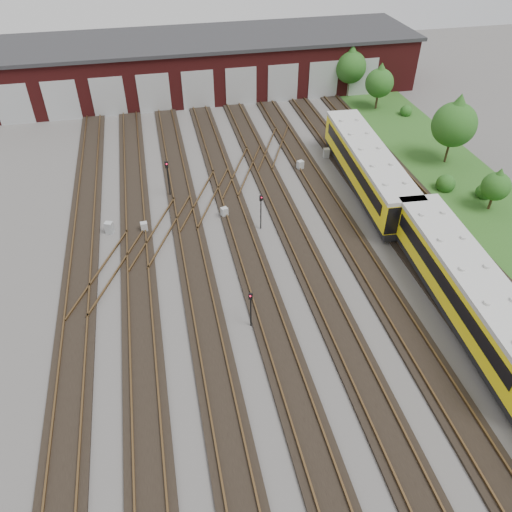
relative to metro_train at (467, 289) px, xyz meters
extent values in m
plane|color=#4A4745|center=(-10.00, 3.04, -2.10)|extent=(120.00, 120.00, 0.00)
cube|color=black|center=(-24.00, 3.04, -2.01)|extent=(2.40, 70.00, 0.18)
cube|color=brown|center=(-24.72, 3.04, -1.85)|extent=(0.10, 70.00, 0.15)
cube|color=brown|center=(-23.28, 3.04, -1.85)|extent=(0.10, 70.00, 0.15)
cube|color=black|center=(-20.00, 3.04, -2.01)|extent=(2.40, 70.00, 0.18)
cube|color=brown|center=(-20.72, 3.04, -1.85)|extent=(0.10, 70.00, 0.15)
cube|color=brown|center=(-19.28, 3.04, -1.85)|extent=(0.10, 70.00, 0.15)
cube|color=black|center=(-16.00, 3.04, -2.01)|extent=(2.40, 70.00, 0.18)
cube|color=brown|center=(-16.72, 3.04, -1.85)|extent=(0.10, 70.00, 0.15)
cube|color=brown|center=(-15.28, 3.04, -1.85)|extent=(0.10, 70.00, 0.15)
cube|color=black|center=(-12.00, 3.04, -2.01)|extent=(2.40, 70.00, 0.18)
cube|color=brown|center=(-12.72, 3.04, -1.85)|extent=(0.10, 70.00, 0.15)
cube|color=brown|center=(-11.28, 3.04, -1.85)|extent=(0.10, 70.00, 0.15)
cube|color=black|center=(-8.00, 3.04, -2.01)|extent=(2.40, 70.00, 0.18)
cube|color=brown|center=(-8.72, 3.04, -1.85)|extent=(0.10, 70.00, 0.15)
cube|color=brown|center=(-7.28, 3.04, -1.85)|extent=(0.10, 70.00, 0.15)
cube|color=black|center=(-4.00, 3.04, -2.01)|extent=(2.40, 70.00, 0.18)
cube|color=brown|center=(-4.72, 3.04, -1.85)|extent=(0.10, 70.00, 0.15)
cube|color=brown|center=(-3.28, 3.04, -1.85)|extent=(0.10, 70.00, 0.15)
cube|color=black|center=(0.00, 3.04, -2.01)|extent=(2.40, 70.00, 0.18)
cube|color=brown|center=(-0.72, 3.04, -1.85)|extent=(0.10, 70.00, 0.15)
cube|color=brown|center=(0.72, 3.04, -1.85)|extent=(0.10, 70.00, 0.15)
cube|color=black|center=(4.00, 3.04, -2.01)|extent=(2.40, 70.00, 0.18)
cube|color=brown|center=(3.28, 3.04, -1.85)|extent=(0.10, 70.00, 0.15)
cube|color=brown|center=(4.72, 3.04, -1.85)|extent=(0.10, 70.00, 0.15)
cube|color=brown|center=(-18.00, 13.04, -1.85)|extent=(5.40, 9.62, 0.15)
cube|color=brown|center=(-14.00, 17.04, -1.85)|extent=(5.40, 9.62, 0.15)
cube|color=brown|center=(-10.00, 21.04, -1.85)|extent=(5.40, 9.62, 0.15)
cube|color=brown|center=(-22.00, 9.04, -1.85)|extent=(5.40, 9.62, 0.15)
cube|color=brown|center=(-6.00, 25.04, -1.85)|extent=(5.40, 9.62, 0.15)
cube|color=#4A1212|center=(-10.00, 43.04, 0.90)|extent=(50.00, 12.00, 6.00)
cube|color=#29292B|center=(-10.00, 43.04, 4.05)|extent=(51.00, 12.50, 0.40)
cube|color=#ADB1B3|center=(-32.00, 37.02, 0.10)|extent=(3.60, 0.12, 4.40)
cube|color=#ADB1B3|center=(-27.00, 37.02, 0.10)|extent=(3.60, 0.12, 4.40)
cube|color=#ADB1B3|center=(-22.00, 37.02, 0.10)|extent=(3.60, 0.12, 4.40)
cube|color=#ADB1B3|center=(-17.00, 37.02, 0.10)|extent=(3.60, 0.12, 4.40)
cube|color=#ADB1B3|center=(-12.00, 37.02, 0.10)|extent=(3.60, 0.12, 4.40)
cube|color=#ADB1B3|center=(-7.00, 37.02, 0.10)|extent=(3.60, 0.12, 4.40)
cube|color=#ADB1B3|center=(-2.00, 37.02, 0.10)|extent=(3.60, 0.12, 4.40)
cube|color=#ADB1B3|center=(3.00, 37.02, 0.10)|extent=(3.60, 0.12, 4.40)
cube|color=#ADB1B3|center=(8.00, 37.02, 0.10)|extent=(3.60, 0.12, 4.40)
cube|color=#244617|center=(9.00, 13.04, -2.08)|extent=(8.00, 55.00, 0.05)
cube|color=black|center=(0.00, 0.00, -1.44)|extent=(3.65, 16.87, 0.67)
cube|color=yellow|center=(0.00, 0.00, 0.13)|extent=(3.99, 16.89, 2.46)
cube|color=#BABAB5|center=(0.00, 0.00, 1.52)|extent=(4.10, 16.90, 0.33)
cube|color=black|center=(-1.47, 0.10, 0.40)|extent=(1.03, 14.70, 0.95)
cube|color=black|center=(1.47, -0.10, 0.40)|extent=(1.03, 14.70, 0.95)
cube|color=black|center=(0.00, 16.00, -1.44)|extent=(3.65, 16.87, 0.67)
cube|color=yellow|center=(0.00, 16.00, 0.13)|extent=(3.99, 16.89, 2.46)
cube|color=#BABAB5|center=(0.00, 16.00, 1.52)|extent=(4.10, 16.90, 0.33)
cube|color=black|center=(-1.47, 16.10, 0.40)|extent=(1.03, 14.70, 0.95)
cube|color=black|center=(1.47, 15.90, 0.40)|extent=(1.03, 14.70, 0.95)
cylinder|color=black|center=(-13.29, 1.84, -0.96)|extent=(0.09, 0.09, 2.28)
cube|color=black|center=(-13.29, 1.84, 0.41)|extent=(0.27, 0.22, 0.47)
sphere|color=red|center=(-13.29, 1.75, 0.50)|extent=(0.11, 0.11, 0.11)
cylinder|color=black|center=(-16.95, 18.31, -0.71)|extent=(0.11, 0.11, 2.78)
cube|color=black|center=(-16.95, 18.31, 0.96)|extent=(0.29, 0.18, 0.56)
sphere|color=red|center=(-16.95, 18.20, 1.07)|extent=(0.13, 0.13, 0.13)
cylinder|color=black|center=(-10.36, 11.92, -0.80)|extent=(0.09, 0.09, 2.61)
cube|color=black|center=(-10.36, 11.92, 0.73)|extent=(0.25, 0.19, 0.45)
sphere|color=red|center=(-10.36, 11.83, 0.82)|extent=(0.11, 0.11, 0.11)
cylinder|color=black|center=(-0.82, 15.86, -0.73)|extent=(0.10, 0.10, 2.75)
cube|color=black|center=(-0.82, 15.86, 0.89)|extent=(0.27, 0.20, 0.48)
sphere|color=red|center=(-0.82, 15.76, 0.98)|extent=(0.12, 0.12, 0.12)
cube|color=#9FA2A4|center=(-19.34, 13.44, -1.67)|extent=(0.55, 0.47, 0.87)
cube|color=#9FA2A4|center=(-22.00, 13.88, -1.61)|extent=(0.73, 0.67, 0.98)
cube|color=#9FA2A4|center=(-12.89, 14.16, -1.67)|extent=(0.63, 0.58, 0.86)
cube|color=#9FA2A4|center=(-1.44, 22.29, -1.65)|extent=(0.58, 0.49, 0.91)
cube|color=#9FA2A4|center=(-4.65, 20.39, -1.64)|extent=(0.69, 0.64, 0.93)
cylinder|color=#332717|center=(6.30, 37.07, -1.14)|extent=(0.25, 0.25, 1.92)
sphere|color=#174714|center=(6.30, 37.07, 1.41)|extent=(3.72, 3.72, 3.72)
cone|color=#174714|center=(6.30, 37.07, 2.74)|extent=(3.19, 3.19, 2.66)
cylinder|color=#332717|center=(8.14, 32.61, -1.28)|extent=(0.26, 0.26, 1.64)
sphere|color=#174714|center=(8.14, 32.61, 0.91)|extent=(3.19, 3.19, 3.19)
cone|color=#174714|center=(8.14, 32.61, 2.05)|extent=(2.73, 2.73, 2.28)
cylinder|color=#332717|center=(9.41, 18.87, -1.06)|extent=(0.22, 0.22, 2.09)
sphere|color=#174714|center=(9.41, 18.87, 1.73)|extent=(4.07, 4.07, 4.07)
cone|color=#174714|center=(9.41, 18.87, 3.18)|extent=(3.49, 3.49, 2.90)
cylinder|color=#332717|center=(8.85, 10.57, -1.51)|extent=(0.22, 0.22, 1.19)
sphere|color=#174714|center=(8.85, 10.57, 0.08)|extent=(2.32, 2.32, 2.32)
cone|color=#174714|center=(8.85, 10.57, 0.91)|extent=(1.99, 1.99, 1.66)
sphere|color=#174714|center=(6.83, 14.23, -1.27)|extent=(1.66, 1.66, 1.66)
sphere|color=#174714|center=(9.48, 12.39, -1.37)|extent=(1.46, 1.46, 1.46)
sphere|color=#174714|center=(10.71, 30.09, -1.43)|extent=(1.34, 1.34, 1.34)
camera|label=1|loc=(-17.64, -19.44, 20.85)|focal=35.00mm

